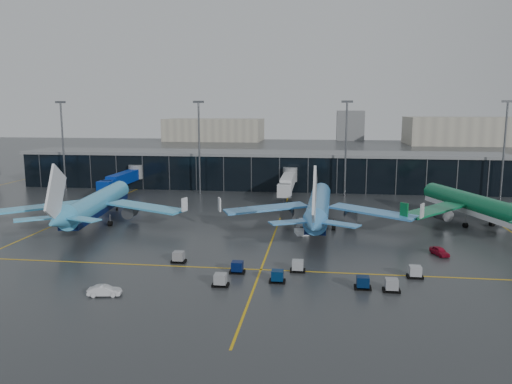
# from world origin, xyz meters

# --- Properties ---
(ground) EXTENTS (600.00, 600.00, 0.00)m
(ground) POSITION_xyz_m (0.00, 0.00, 0.00)
(ground) COLOR #282B2D
(ground) RESTS_ON ground
(terminal_pier) EXTENTS (142.00, 17.00, 10.70)m
(terminal_pier) POSITION_xyz_m (0.00, 62.00, 5.42)
(terminal_pier) COLOR black
(terminal_pier) RESTS_ON ground
(jet_bridges) EXTENTS (94.00, 27.50, 7.20)m
(jet_bridges) POSITION_xyz_m (-35.00, 42.99, 4.55)
(jet_bridges) COLOR #595B60
(jet_bridges) RESTS_ON ground
(flood_masts) EXTENTS (203.00, 0.50, 25.50)m
(flood_masts) POSITION_xyz_m (5.00, 50.00, 13.81)
(flood_masts) COLOR #595B60
(flood_masts) RESTS_ON ground
(distant_hangars) EXTENTS (260.00, 71.00, 22.00)m
(distant_hangars) POSITION_xyz_m (49.94, 270.08, 8.79)
(distant_hangars) COLOR #B2AD99
(distant_hangars) RESTS_ON ground
(taxi_lines) EXTENTS (220.00, 120.00, 0.02)m
(taxi_lines) POSITION_xyz_m (10.00, 10.61, 0.01)
(taxi_lines) COLOR gold
(taxi_lines) RESTS_ON ground
(airliner_arkefly) EXTENTS (44.18, 48.96, 13.74)m
(airliner_arkefly) POSITION_xyz_m (-26.76, 10.42, 6.87)
(airliner_arkefly) COLOR #45AEE2
(airliner_arkefly) RESTS_ON ground
(airliner_klm_near) EXTENTS (40.72, 46.02, 13.77)m
(airliner_klm_near) POSITION_xyz_m (18.19, 12.98, 6.89)
(airliner_klm_near) COLOR #3F8BD0
(airliner_klm_near) RESTS_ON ground
(airliner_aer_lingus) EXTENTS (49.94, 53.27, 13.34)m
(airliner_aer_lingus) POSITION_xyz_m (49.35, 19.24, 6.67)
(airliner_aer_lingus) COLOR #0C693E
(airliner_aer_lingus) RESTS_ON ground
(baggage_carts) EXTENTS (36.97, 10.91, 1.70)m
(baggage_carts) POSITION_xyz_m (15.18, -18.31, 0.76)
(baggage_carts) COLOR black
(baggage_carts) RESTS_ON ground
(mobile_airstair) EXTENTS (2.92, 3.64, 3.45)m
(mobile_airstair) POSITION_xyz_m (15.09, 6.90, 0.77)
(mobile_airstair) COLOR white
(mobile_airstair) RESTS_ON ground
(service_van_red) EXTENTS (2.91, 4.34, 1.37)m
(service_van_red) POSITION_xyz_m (37.72, -4.05, 0.69)
(service_van_red) COLOR maroon
(service_van_red) RESTS_ON ground
(service_van_white) EXTENTS (4.32, 2.11, 1.36)m
(service_van_white) POSITION_xyz_m (-8.34, -27.85, 0.68)
(service_van_white) COLOR silver
(service_van_white) RESTS_ON ground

